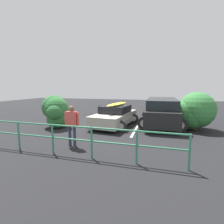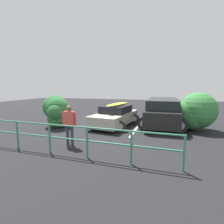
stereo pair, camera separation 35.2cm
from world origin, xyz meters
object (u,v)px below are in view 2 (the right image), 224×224
object	(u,v)px
suv_car	(163,112)
bush_near_right	(194,112)
bush_near_left	(56,111)
person_bystander	(69,122)
sedan_car	(115,116)

from	to	relation	value
suv_car	bush_near_right	world-z (taller)	bush_near_right
bush_near_left	bush_near_right	bearing A→B (deg)	-168.16
person_bystander	bush_near_right	xyz separation A→B (m)	(-5.24, -4.39, 0.05)
sedan_car	person_bystander	world-z (taller)	person_bystander
person_bystander	bush_near_left	xyz separation A→B (m)	(2.54, -2.76, -0.05)
bush_near_right	person_bystander	bearing A→B (deg)	39.97
person_bystander	bush_near_left	size ratio (longest dim) A/B	0.84
sedan_car	bush_near_right	xyz separation A→B (m)	(-4.52, -0.20, 0.44)
person_bystander	bush_near_left	distance (m)	3.75
sedan_car	bush_near_left	distance (m)	3.58
sedan_car	bush_near_left	size ratio (longest dim) A/B	2.13
person_bystander	bush_near_left	bearing A→B (deg)	-47.35
bush_near_left	bush_near_right	distance (m)	7.95
sedan_car	suv_car	xyz separation A→B (m)	(-2.82, -0.88, 0.27)
bush_near_left	bush_near_right	size ratio (longest dim) A/B	0.87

